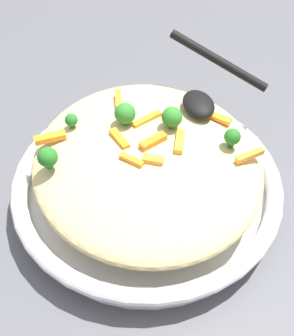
{
  "coord_description": "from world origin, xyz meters",
  "views": [
    {
      "loc": [
        -0.39,
        0.1,
        0.49
      ],
      "look_at": [
        0.0,
        0.0,
        0.06
      ],
      "focal_mm": 49.4,
      "sensor_mm": 36.0,
      "label": 1
    }
  ],
  "objects": [
    {
      "name": "carrot_piece_0",
      "position": [
        -0.0,
        -0.01,
        0.11
      ],
      "size": [
        0.02,
        0.04,
        0.01
      ],
      "primitive_type": "cube",
      "rotation": [
        0.0,
        0.0,
        1.97
      ],
      "color": "orange",
      "rests_on": "pasta_mound"
    },
    {
      "name": "ground_plane",
      "position": [
        0.0,
        0.0,
        0.0
      ],
      "size": [
        2.4,
        2.4,
        0.0
      ],
      "primitive_type": "plane",
      "color": "#4C4C51"
    },
    {
      "name": "broccoli_floret_0",
      "position": [
        -0.0,
        0.12,
        0.11
      ],
      "size": [
        0.02,
        0.02,
        0.03
      ],
      "color": "#205B1C",
      "rests_on": "pasta_mound"
    },
    {
      "name": "broccoli_floret_3",
      "position": [
        0.02,
        -0.04,
        0.12
      ],
      "size": [
        0.03,
        0.03,
        0.03
      ],
      "color": "#296820",
      "rests_on": "pasta_mound"
    },
    {
      "name": "carrot_piece_3",
      "position": [
        0.03,
        -0.1,
        0.1
      ],
      "size": [
        0.03,
        0.03,
        0.01
      ],
      "primitive_type": "cube",
      "rotation": [
        0.0,
        0.0,
        0.76
      ],
      "color": "orange",
      "rests_on": "pasta_mound"
    },
    {
      "name": "broccoli_floret_1",
      "position": [
        0.05,
        0.02,
        0.12
      ],
      "size": [
        0.03,
        0.03,
        0.03
      ],
      "color": "#296820",
      "rests_on": "pasta_mound"
    },
    {
      "name": "serving_bowl",
      "position": [
        0.0,
        0.0,
        0.03
      ],
      "size": [
        0.35,
        0.35,
        0.05
      ],
      "color": "silver",
      "rests_on": "ground_plane"
    },
    {
      "name": "carrot_piece_9",
      "position": [
        0.04,
        -0.01,
        0.1
      ],
      "size": [
        0.02,
        0.04,
        0.01
      ],
      "primitive_type": "cube",
      "rotation": [
        0.0,
        0.0,
        5.12
      ],
      "color": "orange",
      "rests_on": "pasta_mound"
    },
    {
      "name": "carrot_piece_4",
      "position": [
        -0.02,
        0.02,
        0.11
      ],
      "size": [
        0.03,
        0.03,
        0.01
      ],
      "primitive_type": "cube",
      "rotation": [
        0.0,
        0.0,
        3.9
      ],
      "color": "orange",
      "rests_on": "pasta_mound"
    },
    {
      "name": "serving_spoon",
      "position": [
        0.07,
        -0.1,
        0.12
      ],
      "size": [
        0.13,
        0.12,
        0.06
      ],
      "color": "black",
      "rests_on": "pasta_mound"
    },
    {
      "name": "carrot_piece_6",
      "position": [
        -0.01,
        -0.04,
        0.11
      ],
      "size": [
        0.04,
        0.02,
        0.01
      ],
      "primitive_type": "cube",
      "rotation": [
        0.0,
        0.0,
        2.74
      ],
      "color": "orange",
      "rests_on": "pasta_mound"
    },
    {
      "name": "carrot_piece_7",
      "position": [
        -0.04,
        -0.11,
        0.1
      ],
      "size": [
        0.02,
        0.04,
        0.01
      ],
      "primitive_type": "cube",
      "rotation": [
        0.0,
        0.0,
        1.8
      ],
      "color": "orange",
      "rests_on": "pasta_mound"
    },
    {
      "name": "pasta_mound",
      "position": [
        0.0,
        0.0,
        0.07
      ],
      "size": [
        0.31,
        0.29,
        0.06
      ],
      "primitive_type": "ellipsoid",
      "color": "#D1BA7A",
      "rests_on": "serving_bowl"
    },
    {
      "name": "broccoli_floret_2",
      "position": [
        -0.02,
        -0.1,
        0.11
      ],
      "size": [
        0.02,
        0.02,
        0.03
      ],
      "color": "#205B1C",
      "rests_on": "pasta_mound"
    },
    {
      "name": "carrot_piece_1",
      "position": [
        -0.03,
        0.0,
        0.11
      ],
      "size": [
        0.02,
        0.03,
        0.01
      ],
      "primitive_type": "cube",
      "rotation": [
        0.0,
        0.0,
        1.1
      ],
      "color": "orange",
      "rests_on": "pasta_mound"
    },
    {
      "name": "carrot_piece_8",
      "position": [
        0.02,
        0.03,
        0.1
      ],
      "size": [
        0.04,
        0.02,
        0.01
      ],
      "primitive_type": "cube",
      "rotation": [
        0.0,
        0.0,
        0.3
      ],
      "color": "orange",
      "rests_on": "pasta_mound"
    },
    {
      "name": "carrot_piece_5",
      "position": [
        0.05,
        0.11,
        0.1
      ],
      "size": [
        0.01,
        0.04,
        0.01
      ],
      "primitive_type": "cube",
      "rotation": [
        0.0,
        0.0,
        4.78
      ],
      "color": "orange",
      "rests_on": "pasta_mound"
    },
    {
      "name": "broccoli_floret_4",
      "position": [
        0.06,
        0.08,
        0.11
      ],
      "size": [
        0.02,
        0.02,
        0.02
      ],
      "color": "#205B1C",
      "rests_on": "pasta_mound"
    },
    {
      "name": "carrot_piece_2",
      "position": [
        0.1,
        0.01,
        0.1
      ],
      "size": [
        0.04,
        0.01,
        0.01
      ],
      "primitive_type": "cube",
      "rotation": [
        0.0,
        0.0,
        6.09
      ],
      "color": "orange",
      "rests_on": "pasta_mound"
    }
  ]
}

